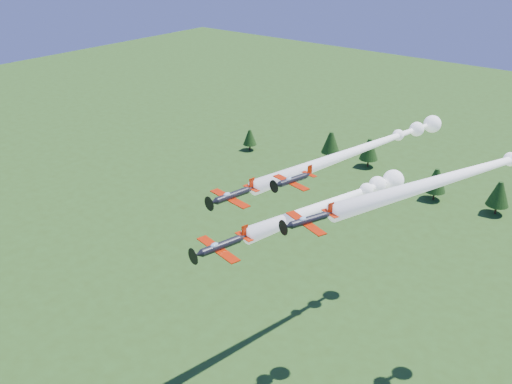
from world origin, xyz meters
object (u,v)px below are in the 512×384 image
Objects in this scene: plane_left at (366,147)px; plane_slot at (292,180)px; plane_lead at (340,200)px; plane_right at (473,171)px.

plane_slot reaches higher than plane_left.
plane_lead is 0.78× the size of plane_right.
plane_lead is 5.35× the size of plane_slot.
plane_left reaches higher than plane_lead.
plane_slot reaches higher than plane_lead.
plane_left is at bearing 179.04° from plane_right.
plane_left is 29.30m from plane_slot.
plane_left is 1.12× the size of plane_right.
plane_right is 6.87× the size of plane_slot.
plane_right reaches higher than plane_slot.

